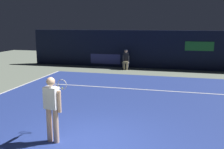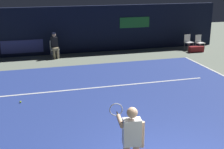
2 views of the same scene
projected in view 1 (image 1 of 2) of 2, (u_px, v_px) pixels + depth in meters
name	position (u px, v px, depth m)	size (l,w,h in m)	color
ground_plane	(123.00, 100.00, 10.47)	(33.41, 33.41, 0.00)	gray
court_surface	(123.00, 100.00, 10.47)	(10.88, 10.47, 0.01)	navy
line_sideline_right	(7.00, 91.00, 11.79)	(0.10, 10.47, 0.01)	white
line_service	(131.00, 89.00, 12.21)	(8.49, 0.10, 0.01)	white
back_wall	(147.00, 49.00, 17.83)	(16.96, 0.33, 2.60)	black
tennis_player	(52.00, 106.00, 6.58)	(0.51, 0.99, 1.73)	#DBAD89
line_judge_on_chair	(126.00, 59.00, 17.42)	(0.48, 0.56, 1.32)	white
tennis_ball	(62.00, 88.00, 12.22)	(0.07, 0.07, 0.07)	#CCE033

